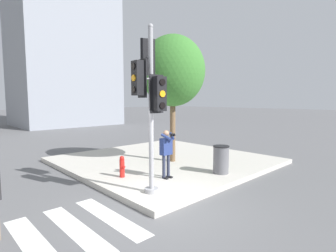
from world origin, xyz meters
The scene contains 8 objects.
ground_plane centered at (0.00, 0.00, 0.00)m, with size 160.00×160.00×0.00m, color #5B5B5E.
sidewalk_corner centered at (3.50, 3.50, 0.09)m, with size 8.00×8.00×0.18m.
traffic_signal_pole centered at (0.23, 0.57, 3.05)m, with size 0.91×1.11×4.64m.
person_photographer centered at (1.54, 1.28, 1.14)m, with size 0.50×0.53×1.61m.
street_tree centered at (3.39, 2.88, 3.97)m, with size 2.67×2.67×5.28m.
fire_hydrant centered at (0.50, 2.37, 0.54)m, with size 0.17×0.23×0.74m.
trash_bin centered at (3.36, 0.37, 0.68)m, with size 0.58×0.58×0.99m.
building_right centered at (7.68, 24.72, 8.32)m, with size 10.30×8.71×16.61m.
Camera 1 is at (-4.31, -5.01, 2.79)m, focal length 28.00 mm.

